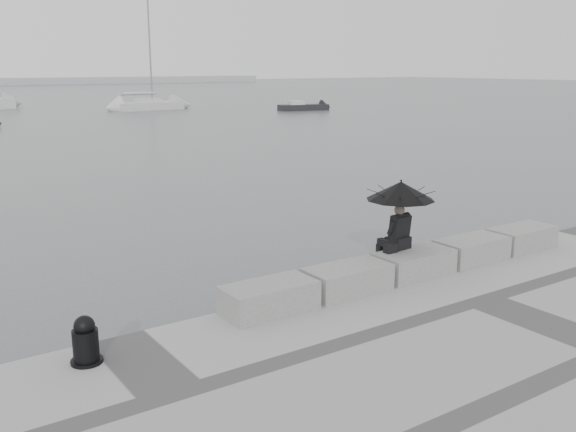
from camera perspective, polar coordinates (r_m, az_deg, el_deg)
ground at (r=13.46m, az=9.63°, el=-6.76°), size 360.00×360.00×0.00m
stone_block_far_left at (r=10.87m, az=-1.69°, el=-7.29°), size 1.60×0.80×0.50m
stone_block_left at (r=11.82m, az=5.29°, el=-5.63°), size 1.60×0.80×0.50m
stone_block_centre at (r=12.92m, az=11.14°, el=-4.17°), size 1.60×0.80×0.50m
stone_block_right at (r=14.14m, az=16.00°, el=-2.91°), size 1.60×0.80×0.50m
stone_block_far_right at (r=15.45m, az=20.06°, el=-1.85°), size 1.60×0.80×0.50m
seated_person at (r=12.77m, az=9.99°, el=1.66°), size 1.36×1.36×1.39m
bag at (r=12.66m, az=9.12°, el=-2.86°), size 0.27×0.15×0.17m
mooring_bollard at (r=9.50m, az=-17.55°, el=-10.74°), size 0.45×0.45×0.71m
sailboat_right at (r=69.57m, az=-12.29°, el=9.65°), size 7.27×2.91×12.90m
small_motorboat at (r=67.29m, az=1.37°, el=9.65°), size 5.42×2.69×1.10m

